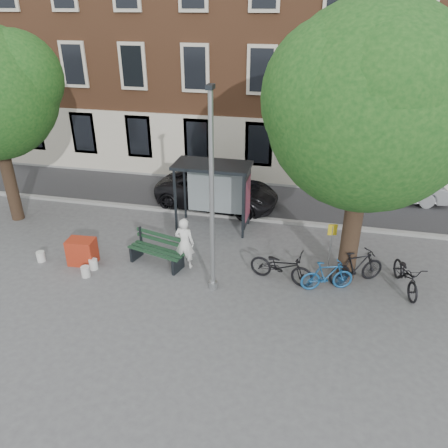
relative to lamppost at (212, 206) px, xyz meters
The scene contains 22 objects.
ground 2.78m from the lamppost, ahead, with size 90.00×90.00×0.00m, color #4C4C4F.
road 7.53m from the lamppost, 90.00° to the left, with size 40.00×4.00×0.01m, color #28282B.
curb_near 5.69m from the lamppost, 90.00° to the left, with size 40.00×0.25×0.12m, color gray.
curb_far 9.40m from the lamppost, 90.00° to the left, with size 40.00×0.25×0.12m, color gray.
building_row 13.67m from the lamppost, 90.00° to the left, with size 30.00×8.00×14.00m, color brown.
lamppost is the anchor object (origin of this frame).
tree_right 5.10m from the lamppost, 19.03° to the left, with size 5.76×5.60×8.20m.
bus_shelter 4.24m from the lamppost, 98.43° to the left, with size 2.85×1.45×2.62m.
painter 2.45m from the lamppost, 140.19° to the left, with size 0.65×0.43×1.79m, color silver.
bench 3.31m from the lamppost, 155.67° to the left, with size 2.09×1.15×1.03m.
bike_a 3.12m from the lamppost, 23.29° to the left, with size 0.72×2.07×1.09m, color black.
bike_b 4.17m from the lamppost, 11.81° to the left, with size 0.46×1.64×0.99m, color #184E86.
bike_c 6.33m from the lamppost, 12.25° to the left, with size 0.67×1.93×1.01m, color black.
bike_d 5.00m from the lamppost, 16.83° to the left, with size 0.53×1.88×1.13m, color black.
car_dark 6.48m from the lamppost, 102.18° to the left, with size 2.40×5.20×1.44m, color black.
car_silver 10.54m from the lamppost, 53.28° to the left, with size 1.54×4.41×1.45m, color #96999D.
red_stand 5.21m from the lamppost, behind, with size 0.90×0.60×0.90m, color #A22B15.
blue_crate 5.58m from the lamppost, behind, with size 0.55×0.40×0.20m, color navy.
bucket_a 6.65m from the lamppost, behind, with size 0.28×0.28×0.36m, color silver.
bucket_b 4.89m from the lamppost, behind, with size 0.28×0.28×0.36m, color silver.
bucket_c 4.92m from the lamppost, behind, with size 0.28×0.28×0.36m, color silver.
notice_sign 4.24m from the lamppost, 28.27° to the left, with size 0.29×0.08×1.68m.
Camera 1 is at (2.80, -10.84, 7.90)m, focal length 35.00 mm.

